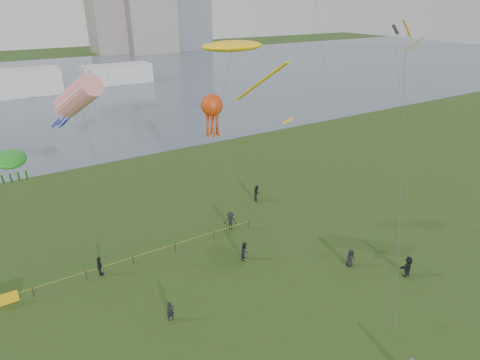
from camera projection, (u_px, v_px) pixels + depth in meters
ground_plane at (314, 335)px, 27.87m from camera, size 400.00×400.00×0.00m
lake at (63, 87)px, 105.70m from camera, size 400.00×120.00×0.08m
building_mid at (146, 5)px, 167.85m from camera, size 20.00×20.00×38.00m
building_low at (110, 18)px, 167.97m from camera, size 16.00×18.00×28.00m
pavilion_left at (11, 83)px, 94.91m from camera, size 22.00×8.00×6.00m
pavilion_right at (117, 74)px, 109.73m from camera, size 18.00×7.00×5.00m
fence at (58, 282)px, 32.19m from camera, size 24.07×0.07×1.05m
spectator_a at (245, 251)px, 35.67m from camera, size 1.08×1.06×1.75m
spectator_b at (230, 221)px, 40.25m from camera, size 1.45×1.33×1.96m
spectator_c at (100, 266)px, 33.58m from camera, size 0.78×1.13×1.78m
spectator_d at (350, 258)px, 34.80m from camera, size 0.91×0.71×1.64m
spectator_e at (408, 266)px, 33.54m from camera, size 1.77×0.76×1.85m
spectator_f at (170, 311)px, 28.89m from camera, size 0.63×0.45×1.59m
spectator_g at (257, 193)px, 46.14m from camera, size 1.05×1.14×1.88m
kite_stingray at (233, 47)px, 33.64m from camera, size 8.82×10.24×18.17m
kite_windsock at (78, 96)px, 31.64m from camera, size 4.33×6.05×16.30m
kite_creature at (10, 159)px, 31.82m from camera, size 2.45×7.98×10.19m
kite_octopus at (212, 106)px, 35.92m from camera, size 2.62×5.00×13.67m
kite_delta at (407, 45)px, 29.32m from camera, size 7.81×9.27×19.98m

